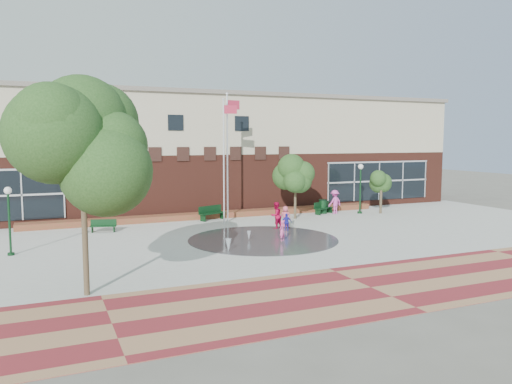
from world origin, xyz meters
name	(u,v)px	position (x,y,z in m)	size (l,w,h in m)	color
ground	(287,250)	(0.00, 0.00, 0.00)	(120.00, 120.00, 0.00)	#666056
plaza_concrete	(256,236)	(0.00, 4.00, 0.00)	(46.00, 18.00, 0.01)	#A8A8A0
paver_band	(371,288)	(0.00, -7.00, 0.00)	(46.00, 6.00, 0.01)	maroon
splash_pad	(263,240)	(0.00, 3.00, 0.00)	(8.40, 8.40, 0.01)	#383A3D
library_building	(191,152)	(0.00, 17.48, 4.64)	(44.40, 10.40, 9.20)	#57271D
flower_bed	(214,218)	(0.00, 11.60, 0.00)	(26.00, 1.20, 0.40)	#A91728
flagpole_left	(224,155)	(-0.14, 8.97, 4.62)	(0.96, 0.25, 8.30)	white
flagpole_right	(228,150)	(0.32, 9.54, 4.88)	(1.06, 0.30, 8.74)	white
lamp_left	(9,213)	(-12.80, 4.28, 2.08)	(0.35, 0.35, 3.35)	black
lamp_right	(360,183)	(10.85, 9.22, 2.35)	(0.40, 0.40, 3.78)	black
bench_left	(103,228)	(-7.99, 8.88, 0.25)	(1.60, 0.85, 0.77)	black
bench_mid	(212,216)	(-0.49, 10.61, 0.33)	(2.09, 1.27, 1.02)	black
bench_right	(323,210)	(8.19, 10.10, 0.30)	(1.89, 1.22, 0.93)	black
trash_can	(323,206)	(8.26, 10.32, 0.56)	(0.67, 0.67, 1.10)	black
tree_big_left	(82,143)	(-9.95, -3.71, 5.47)	(4.79, 4.79, 7.65)	#413524
tree_mid	(295,175)	(5.13, 8.90, 3.14)	(2.56, 2.56, 4.31)	#413524
tree_small_right	(381,179)	(12.34, 8.62, 2.64)	(2.12, 2.12, 3.62)	#413524
water_jet_a	(229,252)	(-2.84, 0.89, 0.00)	(0.32, 0.32, 0.63)	white
water_jet_b	(249,241)	(-0.84, 3.04, 0.00)	(0.23, 0.23, 0.52)	white
child_splash	(282,231)	(0.74, 2.13, 0.59)	(0.43, 0.28, 1.18)	#E44F9C
adult_red	(276,216)	(2.14, 5.81, 0.85)	(0.83, 0.65, 1.71)	#AA0834
adult_pink	(285,217)	(2.86, 5.90, 0.70)	(0.68, 0.44, 1.40)	#D3526A
child_blue	(287,222)	(2.41, 4.84, 0.55)	(0.64, 0.27, 1.10)	#2624B4
person_bench	(335,202)	(9.03, 9.88, 0.91)	(1.17, 0.67, 1.81)	#CE48A5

